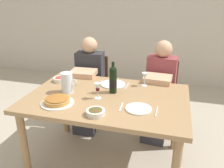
{
  "coord_description": "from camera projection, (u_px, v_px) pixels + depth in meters",
  "views": [
    {
      "loc": [
        0.57,
        -1.91,
        1.68
      ],
      "look_at": [
        0.04,
        0.03,
        0.88
      ],
      "focal_mm": 37.26,
      "sensor_mm": 36.0,
      "label": 1
    }
  ],
  "objects": [
    {
      "name": "fork_left_setting",
      "position": [
        100.0,
        83.0,
        2.49
      ],
      "size": [
        0.03,
        0.16,
        0.0
      ],
      "primitive_type": "cube",
      "rotation": [
        0.0,
        0.0,
        1.49
      ],
      "color": "silver",
      "rests_on": "dining_table"
    },
    {
      "name": "back_wall",
      "position": [
        146.0,
        8.0,
        4.22
      ],
      "size": [
        8.0,
        0.1,
        2.8
      ],
      "primitive_type": "cube",
      "color": "beige",
      "rests_on": "ground"
    },
    {
      "name": "diner_right",
      "position": [
        159.0,
        88.0,
        2.74
      ],
      "size": [
        0.36,
        0.53,
        1.16
      ],
      "rotation": [
        0.0,
        0.0,
        3.06
      ],
      "color": "#8E3D42",
      "rests_on": "ground"
    },
    {
      "name": "spoon_right_setting",
      "position": [
        121.0,
        107.0,
        1.98
      ],
      "size": [
        0.02,
        0.16,
        0.0
      ],
      "primitive_type": "cube",
      "rotation": [
        0.0,
        0.0,
        1.63
      ],
      "color": "silver",
      "rests_on": "dining_table"
    },
    {
      "name": "wine_bottle",
      "position": [
        113.0,
        80.0,
        2.22
      ],
      "size": [
        0.07,
        0.07,
        0.31
      ],
      "color": "black",
      "rests_on": "dining_table"
    },
    {
      "name": "wine_glass_right_diner",
      "position": [
        145.0,
        77.0,
        2.39
      ],
      "size": [
        0.06,
        0.06,
        0.14
      ],
      "color": "silver",
      "rests_on": "dining_table"
    },
    {
      "name": "diner_left",
      "position": [
        88.0,
        82.0,
        2.93
      ],
      "size": [
        0.35,
        0.52,
        1.16
      ],
      "rotation": [
        0.0,
        0.0,
        3.2
      ],
      "color": "#2D2D33",
      "rests_on": "ground"
    },
    {
      "name": "dinner_plate_right_setting",
      "position": [
        139.0,
        109.0,
        1.94
      ],
      "size": [
        0.22,
        0.22,
        0.01
      ],
      "primitive_type": "cylinder",
      "color": "white",
      "rests_on": "dining_table"
    },
    {
      "name": "knife_right_setting",
      "position": [
        157.0,
        111.0,
        1.91
      ],
      "size": [
        0.01,
        0.18,
        0.0
      ],
      "primitive_type": "cube",
      "rotation": [
        0.0,
        0.0,
        1.57
      ],
      "color": "silver",
      "rests_on": "dining_table"
    },
    {
      "name": "chair_left",
      "position": [
        94.0,
        84.0,
        3.19
      ],
      "size": [
        0.42,
        0.42,
        0.87
      ],
      "rotation": [
        0.0,
        0.0,
        3.2
      ],
      "color": "brown",
      "rests_on": "ground"
    },
    {
      "name": "water_pitcher",
      "position": [
        67.0,
        84.0,
        2.24
      ],
      "size": [
        0.17,
        0.11,
        0.2
      ],
      "color": "silver",
      "rests_on": "dining_table"
    },
    {
      "name": "olive_bowl",
      "position": [
        96.0,
        112.0,
        1.85
      ],
      "size": [
        0.15,
        0.15,
        0.05
      ],
      "color": "silver",
      "rests_on": "dining_table"
    },
    {
      "name": "knife_left_setting",
      "position": [
        127.0,
        86.0,
        2.42
      ],
      "size": [
        0.01,
        0.18,
        0.0
      ],
      "primitive_type": "cube",
      "rotation": [
        0.0,
        0.0,
        1.57
      ],
      "color": "silver",
      "rests_on": "dining_table"
    },
    {
      "name": "dining_table",
      "position": [
        107.0,
        105.0,
        2.22
      ],
      "size": [
        1.5,
        1.0,
        0.76
      ],
      "color": "#9E7A51",
      "rests_on": "ground"
    },
    {
      "name": "salad_bowl",
      "position": [
        60.0,
        79.0,
        2.54
      ],
      "size": [
        0.15,
        0.15,
        0.05
      ],
      "color": "white",
      "rests_on": "dining_table"
    },
    {
      "name": "chair_right",
      "position": [
        161.0,
        90.0,
        2.99
      ],
      "size": [
        0.43,
        0.43,
        0.87
      ],
      "rotation": [
        0.0,
        0.0,
        3.06
      ],
      "color": "brown",
      "rests_on": "ground"
    },
    {
      "name": "baked_tart",
      "position": [
        57.0,
        101.0,
        2.04
      ],
      "size": [
        0.29,
        0.29,
        0.06
      ],
      "color": "white",
      "rests_on": "dining_table"
    },
    {
      "name": "dinner_plate_left_setting",
      "position": [
        113.0,
        84.0,
        2.45
      ],
      "size": [
        0.26,
        0.26,
        0.01
      ],
      "primitive_type": "cylinder",
      "color": "silver",
      "rests_on": "dining_table"
    },
    {
      "name": "ground_plane",
      "position": [
        108.0,
        161.0,
        2.47
      ],
      "size": [
        8.0,
        8.0,
        0.0
      ],
      "primitive_type": "plane",
      "color": "#B2A893"
    },
    {
      "name": "wine_glass_left_diner",
      "position": [
        98.0,
        88.0,
        2.11
      ],
      "size": [
        0.06,
        0.06,
        0.15
      ],
      "color": "silver",
      "rests_on": "dining_table"
    }
  ]
}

